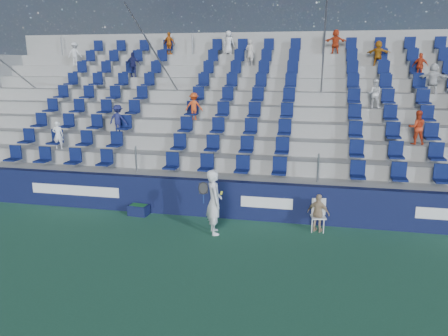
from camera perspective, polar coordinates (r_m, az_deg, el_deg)
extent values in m
plane|color=#2A6447|center=(11.29, -4.05, -11.66)|extent=(70.00, 70.00, 0.00)
cube|color=#10163E|center=(13.92, -0.51, -4.04)|extent=(24.00, 0.30, 1.20)
cube|color=white|center=(15.60, -18.90, -2.77)|extent=(3.20, 0.02, 0.34)
cube|color=white|center=(13.53, 5.58, -4.54)|extent=(1.60, 0.02, 0.34)
cube|color=#979792|center=(14.45, -0.01, -3.37)|extent=(24.00, 0.85, 1.20)
cube|color=#979792|center=(15.19, 0.66, -1.56)|extent=(24.00, 0.85, 1.70)
cube|color=#979792|center=(15.93, 1.27, 0.09)|extent=(24.00, 0.85, 2.20)
cube|color=#979792|center=(16.69, 1.82, 1.58)|extent=(24.00, 0.85, 2.70)
cube|color=#979792|center=(17.47, 2.32, 2.95)|extent=(24.00, 0.85, 3.20)
cube|color=#979792|center=(18.25, 2.79, 4.19)|extent=(24.00, 0.85, 3.70)
cube|color=#979792|center=(19.04, 3.21, 5.34)|extent=(24.00, 0.85, 4.20)
cube|color=#979792|center=(19.84, 3.60, 6.39)|extent=(24.00, 0.85, 4.70)
cube|color=#979792|center=(20.65, 3.97, 7.36)|extent=(24.00, 0.85, 5.20)
cube|color=#979792|center=(21.27, 4.25, 8.88)|extent=(24.00, 0.50, 6.20)
cube|color=#0B1647|center=(14.21, -0.01, 0.30)|extent=(16.05, 0.50, 0.70)
cube|color=#0B1647|center=(14.92, 0.67, 2.90)|extent=(16.05, 0.50, 0.70)
cube|color=#0B1647|center=(15.66, 1.29, 5.25)|extent=(16.05, 0.50, 0.70)
cube|color=#0B1647|center=(16.43, 1.86, 7.39)|extent=(16.05, 0.50, 0.70)
cube|color=#0B1647|center=(17.22, 2.39, 9.34)|extent=(16.05, 0.50, 0.70)
cube|color=#0B1647|center=(18.03, 2.87, 11.11)|extent=(16.05, 0.50, 0.70)
cube|color=#0B1647|center=(18.85, 3.31, 12.73)|extent=(16.05, 0.50, 0.70)
cube|color=#0B1647|center=(19.69, 3.72, 14.21)|extent=(16.05, 0.50, 0.70)
cube|color=#0B1647|center=(20.55, 4.10, 15.56)|extent=(16.05, 0.50, 0.70)
cylinder|color=gray|center=(17.93, -7.29, 11.97)|extent=(0.06, 7.68, 4.55)
cylinder|color=gray|center=(16.93, 12.68, 11.67)|extent=(0.06, 7.68, 4.55)
cylinder|color=gray|center=(21.16, -25.30, 11.03)|extent=(0.06, 7.68, 4.55)
imported|color=#C37516|center=(19.57, 19.48, 13.94)|extent=(0.98, 0.57, 1.00)
imported|color=red|center=(18.97, 24.25, 12.04)|extent=(0.59, 0.27, 0.99)
imported|color=silver|center=(20.71, 0.61, 16.06)|extent=(0.56, 0.42, 1.05)
imported|color=white|center=(17.30, -20.87, 4.04)|extent=(0.43, 0.35, 1.03)
imported|color=silver|center=(18.21, 25.65, 10.51)|extent=(1.08, 0.57, 1.11)
imported|color=navy|center=(16.97, -13.67, 6.19)|extent=(0.73, 0.45, 1.10)
imported|color=red|center=(20.31, 14.36, 15.69)|extent=(0.98, 0.40, 1.03)
imported|color=navy|center=(20.26, -11.77, 13.07)|extent=(0.68, 0.42, 1.08)
imported|color=#CF6618|center=(21.46, -7.17, 15.84)|extent=(0.65, 0.41, 1.02)
imported|color=red|center=(15.65, 23.89, 4.86)|extent=(0.56, 0.45, 1.11)
imported|color=#DB4A19|center=(16.75, -3.95, 8.04)|extent=(0.71, 0.46, 1.02)
imported|color=beige|center=(19.66, 3.41, 14.79)|extent=(0.45, 0.35, 1.10)
imported|color=silver|center=(22.52, -18.90, 13.92)|extent=(0.73, 0.46, 1.08)
imported|color=white|center=(17.03, 19.05, 9.16)|extent=(0.57, 0.48, 1.04)
imported|color=white|center=(12.49, -1.29, -4.45)|extent=(0.69, 0.81, 1.89)
cylinder|color=navy|center=(12.27, -2.71, -4.01)|extent=(0.03, 0.03, 0.28)
torus|color=black|center=(12.18, -2.72, -2.67)|extent=(0.30, 0.17, 0.28)
plane|color=#262626|center=(12.18, -2.72, -2.67)|extent=(0.30, 0.16, 0.29)
sphere|color=yellow|center=(12.16, -0.37, -3.40)|extent=(0.07, 0.07, 0.07)
sphere|color=yellow|center=(12.20, -0.31, -3.18)|extent=(0.07, 0.07, 0.07)
cube|color=white|center=(13.10, 12.20, -6.26)|extent=(0.48, 0.48, 0.04)
cube|color=white|center=(13.20, 12.26, -4.94)|extent=(0.41, 0.12, 0.51)
cylinder|color=white|center=(13.02, 11.41, -7.41)|extent=(0.03, 0.03, 0.41)
cylinder|color=white|center=(13.02, 12.89, -7.48)|extent=(0.03, 0.03, 0.41)
cylinder|color=white|center=(13.33, 11.43, -6.90)|extent=(0.03, 0.03, 0.41)
cylinder|color=white|center=(13.34, 12.88, -6.97)|extent=(0.03, 0.03, 0.41)
imported|color=tan|center=(13.01, 12.23, -5.78)|extent=(0.72, 0.49, 1.14)
cube|color=#10163D|center=(14.47, -11.08, -5.41)|extent=(0.66, 0.46, 0.34)
cube|color=#1E662D|center=(14.44, -11.09, -5.11)|extent=(0.53, 0.34, 0.20)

